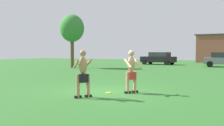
{
  "coord_description": "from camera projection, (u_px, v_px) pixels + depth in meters",
  "views": [
    {
      "loc": [
        5.11,
        -9.45,
        1.69
      ],
      "look_at": [
        0.43,
        -0.47,
        1.23
      ],
      "focal_mm": 41.36,
      "sensor_mm": 36.0,
      "label": 1
    }
  ],
  "objects": [
    {
      "name": "frisbee",
      "position": [
        109.0,
        93.0,
        10.46
      ],
      "size": [
        0.25,
        0.25,
        0.03
      ],
      "primitive_type": "cylinder",
      "color": "yellow",
      "rests_on": "ground_plane"
    },
    {
      "name": "player_in_red",
      "position": [
        131.0,
        71.0,
        10.39
      ],
      "size": [
        0.73,
        0.78,
        1.73
      ],
      "color": "black",
      "rests_on": "ground_plane"
    },
    {
      "name": "car_black_near_post",
      "position": [
        159.0,
        58.0,
        32.92
      ],
      "size": [
        4.46,
        2.39,
        1.58
      ],
      "color": "black",
      "rests_on": "ground_plane"
    },
    {
      "name": "ground_plane",
      "position": [
        108.0,
        92.0,
        10.81
      ],
      "size": [
        80.0,
        80.0,
        0.0
      ],
      "primitive_type": "plane",
      "color": "#2D6628"
    },
    {
      "name": "player_with_cap",
      "position": [
        83.0,
        71.0,
        9.38
      ],
      "size": [
        0.77,
        0.73,
        1.76
      ],
      "color": "black",
      "rests_on": "ground_plane"
    },
    {
      "name": "tree_right_field",
      "position": [
        72.0,
        29.0,
        26.52
      ],
      "size": [
        2.5,
        2.5,
        5.49
      ],
      "color": "brown",
      "rests_on": "ground_plane"
    }
  ]
}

